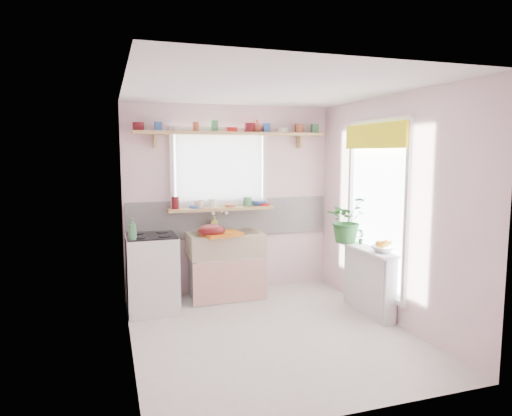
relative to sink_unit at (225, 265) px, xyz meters
name	(u,v)px	position (x,y,z in m)	size (l,w,h in m)	color
room	(297,194)	(0.81, -0.43, 0.94)	(3.20, 3.20, 3.20)	silver
sink_unit	(225,265)	(0.00, 0.00, 0.00)	(0.95, 0.65, 1.11)	white
cooker	(152,273)	(-0.95, -0.24, 0.03)	(0.58, 0.58, 0.93)	white
radiator_ledge	(369,280)	(1.45, -1.09, -0.03)	(0.22, 0.95, 0.78)	white
windowsill	(221,209)	(0.00, 0.19, 0.71)	(1.40, 0.22, 0.04)	tan
pine_shelf	(232,134)	(0.15, 0.18, 1.69)	(2.52, 0.24, 0.04)	tan
shelf_crockery	(232,128)	(0.15, 0.18, 1.76)	(2.47, 0.11, 0.12)	#590F14
sill_crockery	(218,203)	(-0.05, 0.19, 0.78)	(1.35, 0.11, 0.12)	#590F14
dish_tray	(221,234)	(-0.10, -0.19, 0.44)	(0.45, 0.34, 0.05)	orange
colander	(212,230)	(-0.22, -0.19, 0.49)	(0.34, 0.34, 0.15)	maroon
jade_plant	(346,220)	(1.36, -0.69, 0.63)	(0.51, 0.44, 0.56)	#28652A
fruit_bowl	(384,249)	(1.48, -1.32, 0.38)	(0.26, 0.26, 0.06)	white
herb_pot	(361,236)	(1.48, -0.84, 0.44)	(0.10, 0.07, 0.19)	#255D29
soap_bottle_sink	(215,223)	(-0.09, 0.21, 0.51)	(0.09, 0.09, 0.19)	#E1E064
sill_cup	(199,204)	(-0.30, 0.18, 0.78)	(0.13, 0.13, 0.10)	beige
sill_bowl	(258,203)	(0.53, 0.25, 0.76)	(0.21, 0.21, 0.07)	#385FB6
shelf_vase	(257,126)	(0.51, 0.24, 1.79)	(0.16, 0.16, 0.17)	#B24836
cooker_bottle	(132,229)	(-1.17, -0.46, 0.60)	(0.09, 0.09, 0.24)	#448955
fruit	(384,244)	(1.49, -1.32, 0.43)	(0.20, 0.14, 0.10)	orange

